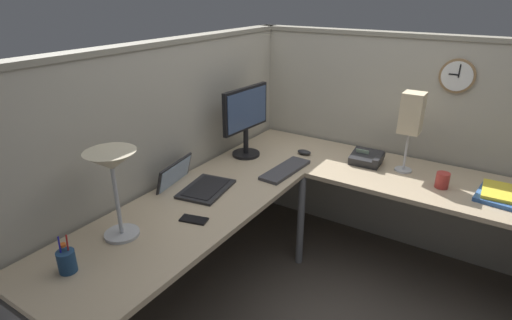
# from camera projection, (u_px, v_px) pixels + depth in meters

# --- Properties ---
(ground_plane) EXTENTS (6.80, 6.80, 0.00)m
(ground_plane) POSITION_uv_depth(u_px,v_px,m) (309.00, 281.00, 2.78)
(ground_plane) COLOR #4C443D
(cubicle_wall_back) EXTENTS (2.57, 0.12, 1.58)m
(cubicle_wall_back) POSITION_uv_depth(u_px,v_px,m) (168.00, 166.00, 2.62)
(cubicle_wall_back) COLOR #A8A393
(cubicle_wall_back) RESTS_ON ground
(cubicle_wall_right) EXTENTS (0.12, 2.37, 1.58)m
(cubicle_wall_right) POSITION_uv_depth(u_px,v_px,m) (398.00, 143.00, 3.01)
(cubicle_wall_right) COLOR #A8A393
(cubicle_wall_right) RESTS_ON ground
(desk) EXTENTS (2.35, 2.15, 0.73)m
(desk) POSITION_uv_depth(u_px,v_px,m) (311.00, 212.00, 2.39)
(desk) COLOR tan
(desk) RESTS_ON ground
(monitor) EXTENTS (0.46, 0.20, 0.50)m
(monitor) POSITION_uv_depth(u_px,v_px,m) (246.00, 117.00, 2.84)
(monitor) COLOR black
(monitor) RESTS_ON desk
(laptop) EXTENTS (0.40, 0.43, 0.22)m
(laptop) POSITION_uv_depth(u_px,v_px,m) (192.00, 184.00, 2.47)
(laptop) COLOR #232326
(laptop) RESTS_ON desk
(keyboard) EXTENTS (0.44, 0.16, 0.02)m
(keyboard) POSITION_uv_depth(u_px,v_px,m) (285.00, 170.00, 2.69)
(keyboard) COLOR #38383D
(keyboard) RESTS_ON desk
(computer_mouse) EXTENTS (0.06, 0.10, 0.03)m
(computer_mouse) POSITION_uv_depth(u_px,v_px,m) (304.00, 152.00, 2.96)
(computer_mouse) COLOR #232326
(computer_mouse) RESTS_ON desk
(desk_lamp_dome) EXTENTS (0.24, 0.24, 0.44)m
(desk_lamp_dome) POSITION_uv_depth(u_px,v_px,m) (112.00, 168.00, 1.86)
(desk_lamp_dome) COLOR #B7BABF
(desk_lamp_dome) RESTS_ON desk
(pen_cup) EXTENTS (0.08, 0.08, 0.18)m
(pen_cup) POSITION_uv_depth(u_px,v_px,m) (67.00, 261.00, 1.72)
(pen_cup) COLOR navy
(pen_cup) RESTS_ON desk
(cell_phone) EXTENTS (0.10, 0.16, 0.01)m
(cell_phone) POSITION_uv_depth(u_px,v_px,m) (194.00, 220.00, 2.12)
(cell_phone) COLOR black
(cell_phone) RESTS_ON desk
(office_phone) EXTENTS (0.20, 0.21, 0.11)m
(office_phone) POSITION_uv_depth(u_px,v_px,m) (367.00, 159.00, 2.80)
(office_phone) COLOR #232326
(office_phone) RESTS_ON desk
(book_stack) EXTENTS (0.30, 0.24, 0.04)m
(book_stack) POSITION_uv_depth(u_px,v_px,m) (499.00, 194.00, 2.35)
(book_stack) COLOR #335999
(book_stack) RESTS_ON desk
(desk_lamp_paper) EXTENTS (0.13, 0.13, 0.53)m
(desk_lamp_paper) POSITION_uv_depth(u_px,v_px,m) (412.00, 115.00, 2.55)
(desk_lamp_paper) COLOR #B7BABF
(desk_lamp_paper) RESTS_ON desk
(coffee_mug) EXTENTS (0.08, 0.08, 0.10)m
(coffee_mug) POSITION_uv_depth(u_px,v_px,m) (442.00, 180.00, 2.46)
(coffee_mug) COLOR #B2332D
(coffee_mug) RESTS_ON desk
(wall_clock) EXTENTS (0.04, 0.22, 0.22)m
(wall_clock) POSITION_uv_depth(u_px,v_px,m) (457.00, 76.00, 2.60)
(wall_clock) COLOR olive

